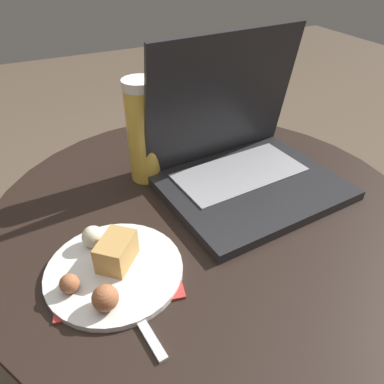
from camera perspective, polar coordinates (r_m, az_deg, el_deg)
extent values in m
plane|color=brown|center=(1.07, 1.36, -25.16)|extent=(6.00, 6.00, 0.00)
cylinder|color=#9E9EA3|center=(1.07, 1.37, -24.96)|extent=(0.39, 0.39, 0.01)
cylinder|color=#9E9EA3|center=(0.85, 1.62, -16.56)|extent=(0.07, 0.07, 0.49)
cylinder|color=black|center=(0.67, 1.98, -3.01)|extent=(0.75, 0.75, 0.02)
cube|color=#B7332D|center=(0.56, -11.21, -12.43)|extent=(0.19, 0.15, 0.00)
cube|color=#232326|center=(0.71, 9.05, 0.82)|extent=(0.34, 0.28, 0.02)
cube|color=gray|center=(0.73, 7.28, 2.98)|extent=(0.26, 0.14, 0.00)
cube|color=#232326|center=(0.72, 4.72, 13.88)|extent=(0.32, 0.07, 0.25)
cube|color=#19234C|center=(0.72, 4.85, 13.77)|extent=(0.29, 0.06, 0.23)
cylinder|color=gold|center=(0.71, -7.41, 8.47)|extent=(0.06, 0.06, 0.18)
cylinder|color=white|center=(0.67, -8.07, 15.96)|extent=(0.06, 0.06, 0.02)
cylinder|color=silver|center=(0.56, -11.73, -11.63)|extent=(0.20, 0.20, 0.01)
cube|color=tan|center=(0.55, -11.44, -8.85)|extent=(0.07, 0.07, 0.04)
sphere|color=#9E5B38|center=(0.53, -18.18, -13.11)|extent=(0.03, 0.03, 0.03)
sphere|color=#9E5B38|center=(0.50, -13.08, -15.45)|extent=(0.03, 0.03, 0.03)
sphere|color=beige|center=(0.59, -14.85, -6.59)|extent=(0.03, 0.03, 0.03)
cube|color=silver|center=(0.50, -7.78, -19.01)|extent=(0.02, 0.12, 0.00)
cube|color=silver|center=(0.55, -11.76, -12.57)|extent=(0.03, 0.05, 0.00)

